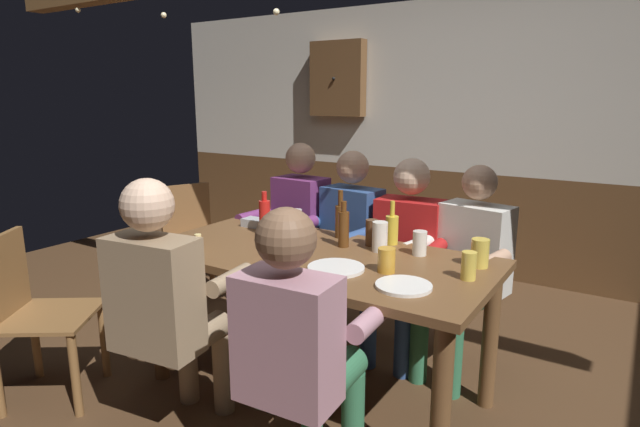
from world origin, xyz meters
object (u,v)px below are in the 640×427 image
Objects in this scene: person_0 at (295,227)px; plate_1 at (336,268)px; pint_glass_3 at (297,219)px; pint_glass_6 at (387,260)px; bottle_1 at (340,220)px; pint_glass_7 at (469,266)px; condiment_caddy at (254,223)px; pint_glass_0 at (380,237)px; person_2 at (405,248)px; chair_empty_near_right at (32,312)px; person_1 at (345,238)px; plate_0 at (404,286)px; pint_glass_1 at (296,237)px; table_candle at (198,242)px; bottle_2 at (265,217)px; person_4 at (165,297)px; dining_table at (316,274)px; bottle_0 at (344,228)px; bottle_3 at (392,229)px; person_3 at (467,262)px; pint_glass_2 at (372,233)px; pint_glass_5 at (480,253)px; wall_dart_cabinet at (338,79)px; pint_glass_4 at (420,243)px; person_5 at (299,342)px; chair_empty_near_left at (193,238)px.

person_0 is 4.73× the size of plate_1.
pint_glass_3 is 0.91m from pint_glass_6.
bottle_1 is 0.87m from pint_glass_7.
person_0 reaches higher than condiment_caddy.
pint_glass_7 is at bearing -18.66° from pint_glass_0.
person_2 is 2.06m from chair_empty_near_right.
person_1 reaches higher than pint_glass_7.
person_0 is 1.17m from plate_1.
pint_glass_1 is (-0.71, 0.22, 0.06)m from plate_0.
bottle_2 is at bearing 74.24° from table_candle.
dining_table is at bearing 53.97° from person_4.
bottle_0 is (0.68, -0.08, 0.08)m from condiment_caddy.
bottle_1 is 0.44m from bottle_2.
bottle_2 is at bearing -162.60° from bottle_3.
person_3 is 1.02m from pint_glass_3.
pint_glass_1 is at bearing 93.64° from chair_empty_near_right.
pint_glass_6 is at bearing 139.01° from person_1.
person_4 is at bearing -119.48° from pint_glass_2.
pint_glass_5 reaches higher than chair_empty_near_right.
bottle_0 is 0.71m from pint_glass_5.
person_4 is 1.09m from pint_glass_0.
person_4 is 1.75× the size of wall_dart_cabinet.
person_0 is at bearing 155.32° from pint_glass_7.
bottle_2 is at bearing 34.65° from person_2.
person_1 reaches higher than person_3.
person_1 reaches higher than chair_empty_near_right.
chair_empty_near_right is at bearing -141.94° from pint_glass_1.
bottle_2 is 1.64× the size of pint_glass_0.
pint_glass_4 is at bearing 13.50° from pint_glass_0.
person_1 is 1.03× the size of person_3.
person_3 is (0.38, -0.01, -0.02)m from person_2.
person_5 is 1.01m from table_candle.
person_3 reaches higher than plate_0.
person_3 is at bearing 71.71° from pint_glass_4.
pint_glass_6 is (0.48, -0.40, -0.05)m from bottle_1.
wall_dart_cabinet reaches higher than chair_empty_near_left.
bottle_1 reaches higher than pint_glass_7.
pint_glass_2 is (-0.18, 0.94, 0.19)m from person_5.
condiment_caddy is 0.94m from plate_1.
pint_glass_3 is at bearing 23.74° from person_2.
person_1 is at bearing 148.73° from pint_glass_4.
table_candle is at bearing -149.84° from pint_glass_0.
pint_glass_3 reaches higher than plate_0.
person_5 is at bearing 78.08° from chair_empty_near_left.
person_2 is 9.13× the size of pint_glass_1.
bottle_3 reaches higher than chair_empty_near_right.
chair_empty_near_right is at bearing -177.03° from person_4.
chair_empty_near_left is 6.53× the size of pint_glass_5.
bottle_0 is at bearing 168.58° from pint_glass_7.
bottle_0 is at bearing 114.85° from plate_1.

